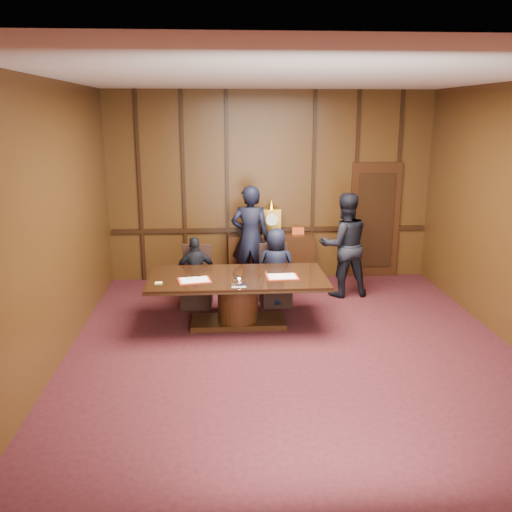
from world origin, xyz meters
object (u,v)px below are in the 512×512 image
Objects in this scene: witness_left at (250,238)px; sideboard at (271,256)px; conference_table at (238,292)px; signatory_right at (276,267)px; witness_right at (344,245)px; signatory_left at (196,273)px.

sideboard is at bearing -121.32° from witness_left.
witness_left is at bearing 80.51° from conference_table.
witness_left is (-0.41, -0.47, 0.46)m from sideboard.
witness_left reaches higher than signatory_right.
sideboard reaches higher than signatory_right.
witness_left reaches higher than sideboard.
witness_right is (1.22, 0.46, 0.25)m from signatory_right.
signatory_left is 1.30m from signatory_right.
witness_right is at bearing -150.75° from signatory_right.
witness_left reaches higher than signatory_left.
signatory_right is 1.33m from witness_right.
signatory_right is at bearing 15.04° from witness_right.
witness_left is 1.05× the size of witness_right.
conference_table is at bearing 122.65° from signatory_left.
witness_left is at bearing -20.93° from witness_right.
conference_table is 1.04m from signatory_right.
conference_table is 1.03m from signatory_left.
conference_table is at bearing 90.81° from witness_left.
sideboard is 0.61× the size of conference_table.
signatory_left is 2.58m from witness_right.
witness_right reaches higher than sideboard.
signatory_left is (-0.65, 0.80, 0.08)m from conference_table.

